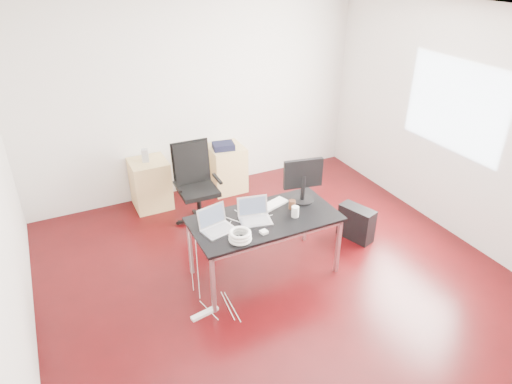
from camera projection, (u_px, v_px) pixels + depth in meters
name	position (u px, v px, depth m)	size (l,w,h in m)	color
room_shell	(284.00, 166.00, 4.49)	(5.00, 5.00, 5.00)	#330507
desk	(265.00, 222.00, 4.94)	(1.60, 0.80, 0.73)	black
office_chair	(196.00, 181.00, 5.94)	(0.49, 0.51, 1.08)	black
filing_cabinet_left	(150.00, 184.00, 6.41)	(0.50, 0.50, 0.70)	tan
filing_cabinet_right	(226.00, 168.00, 6.86)	(0.50, 0.50, 0.70)	tan
pc_tower	(356.00, 223.00, 5.76)	(0.20, 0.45, 0.44)	black
wastebasket	(220.00, 181.00, 6.94)	(0.24, 0.24, 0.28)	black
power_strip	(205.00, 313.00, 4.65)	(0.30, 0.06, 0.04)	white
laptop_left	(216.00, 225.00, 4.69)	(0.38, 0.32, 0.23)	silver
laptop_right	(255.00, 215.00, 4.85)	(0.37, 0.32, 0.23)	silver
monitor	(303.00, 178.00, 5.11)	(0.45, 0.26, 0.51)	black
keyboard	(271.00, 206.00, 5.12)	(0.44, 0.14, 0.02)	white
cup_white	(295.00, 212.00, 4.91)	(0.08, 0.08, 0.12)	white
cup_brown	(292.00, 204.00, 5.06)	(0.08, 0.08, 0.10)	#542E1D
cable_coil	(240.00, 236.00, 4.52)	(0.24, 0.24, 0.11)	white
power_adapter	(264.00, 232.00, 4.65)	(0.07, 0.07, 0.03)	white
speaker	(145.00, 155.00, 6.20)	(0.09, 0.08, 0.18)	#9E9E9E
navy_garment	(223.00, 146.00, 6.59)	(0.30, 0.24, 0.09)	black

